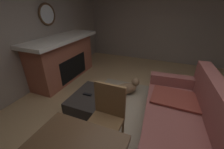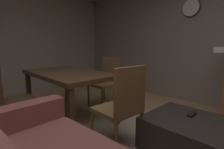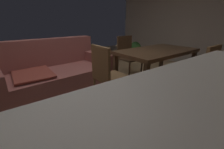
{
  "view_description": "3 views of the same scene",
  "coord_description": "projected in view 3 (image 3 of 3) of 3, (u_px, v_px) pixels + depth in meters",
  "views": [
    {
      "loc": [
        1.58,
        0.2,
        1.85
      ],
      "look_at": [
        -0.07,
        -0.46,
        0.96
      ],
      "focal_mm": 22.98,
      "sensor_mm": 36.0,
      "label": 1
    },
    {
      "loc": [
        -0.9,
        0.84,
        1.12
      ],
      "look_at": [
        0.48,
        -0.48,
        0.8
      ],
      "focal_mm": 26.51,
      "sensor_mm": 36.0,
      "label": 2
    },
    {
      "loc": [
        -0.95,
        -2.11,
        1.25
      ],
      "look_at": [
        0.0,
        -0.86,
        0.68
      ],
      "focal_mm": 23.64,
      "sensor_mm": 36.0,
      "label": 3
    }
  ],
  "objects": [
    {
      "name": "dining_chair_north",
      "position": [
        127.0,
        54.0,
        3.48
      ],
      "size": [
        0.44,
        0.44,
        0.93
      ],
      "color": "#513823",
      "rests_on": "ground"
    },
    {
      "name": "dining_chair_west",
      "position": [
        107.0,
        73.0,
        2.2
      ],
      "size": [
        0.45,
        0.45,
        0.93
      ],
      "color": "brown",
      "rests_on": "ground"
    },
    {
      "name": "couch",
      "position": [
        55.0,
        74.0,
        2.74
      ],
      "size": [
        1.99,
        1.11,
        0.94
      ],
      "color": "#8C4C47",
      "rests_on": "ground"
    },
    {
      "name": "potted_plant",
      "position": [
        135.0,
        49.0,
        5.11
      ],
      "size": [
        0.4,
        0.4,
        0.59
      ],
      "color": "beige",
      "rests_on": "ground"
    },
    {
      "name": "dining_table",
      "position": [
        157.0,
        54.0,
        2.82
      ],
      "size": [
        1.57,
        0.86,
        0.74
      ],
      "color": "#513823",
      "rests_on": "ground"
    },
    {
      "name": "ottoman_coffee_table",
      "position": [
        94.0,
        122.0,
        1.65
      ],
      "size": [
        0.85,
        0.77,
        0.36
      ],
      "primitive_type": "cube",
      "color": "#2D2826",
      "rests_on": "ground"
    },
    {
      "name": "wall_right_window_side",
      "position": [
        195.0,
        20.0,
        4.17
      ],
      "size": [
        0.12,
        5.72,
        2.56
      ],
      "primitive_type": "cube",
      "color": "#B2A59B",
      "rests_on": "ground"
    },
    {
      "name": "tv_remote",
      "position": [
        102.0,
        111.0,
        1.51
      ],
      "size": [
        0.05,
        0.16,
        0.02
      ],
      "primitive_type": "cube",
      "rotation": [
        0.0,
        0.0,
        0.02
      ],
      "color": "black",
      "rests_on": "ottoman_coffee_table"
    },
    {
      "name": "small_dog",
      "position": [
        11.0,
        131.0,
        1.51
      ],
      "size": [
        0.53,
        0.57,
        0.34
      ],
      "color": "#8C6B4C",
      "rests_on": "ground"
    },
    {
      "name": "floor",
      "position": [
        82.0,
        98.0,
        2.54
      ],
      "size": [
        8.68,
        8.68,
        0.0
      ],
      "primitive_type": "plane",
      "color": "tan"
    },
    {
      "name": "area_rug",
      "position": [
        70.0,
        108.0,
        2.24
      ],
      "size": [
        2.6,
        2.0,
        0.01
      ],
      "primitive_type": "cube",
      "color": "tan",
      "rests_on": "ground"
    },
    {
      "name": "dining_chair_south",
      "position": [
        201.0,
        72.0,
        2.25
      ],
      "size": [
        0.44,
        0.44,
        0.93
      ],
      "color": "brown",
      "rests_on": "ground"
    }
  ]
}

